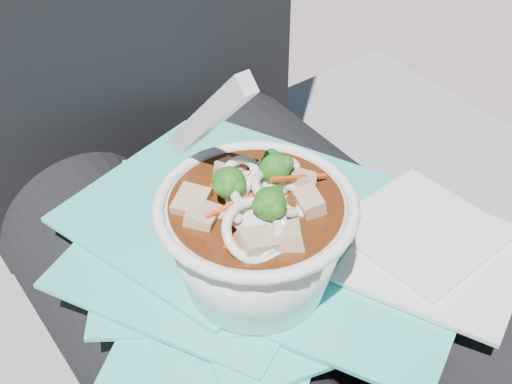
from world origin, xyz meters
TOP-DOWN VIEW (x-y plane):
  - lap at (0.00, 0.00)m, footprint 0.34×0.48m
  - person_body at (0.00, 0.09)m, footprint 0.34×0.94m
  - plastic_bag at (-0.03, 0.03)m, footprint 0.35×0.37m
  - napkins at (0.09, -0.06)m, footprint 0.17×0.17m
  - udon_bowl at (-0.04, -0.01)m, footprint 0.14×0.15m

SIDE VIEW (x-z plane):
  - lap at x=0.00m, z-range 0.41..0.58m
  - person_body at x=0.00m, z-range 0.04..1.01m
  - plastic_bag at x=-0.03m, z-range 0.58..0.59m
  - napkins at x=0.09m, z-range 0.59..0.60m
  - udon_bowl at x=-0.04m, z-range 0.55..0.74m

